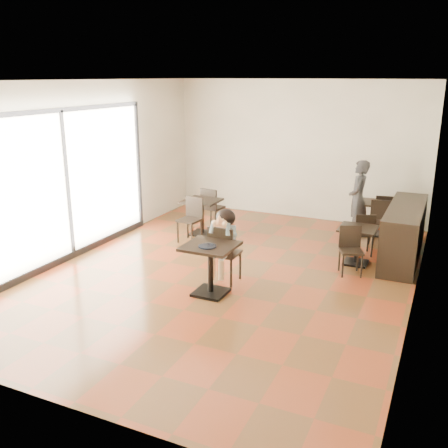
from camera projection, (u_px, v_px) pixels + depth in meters
The scene contains 23 objects.
floor at pixel (228, 273), 8.61m from camera, with size 6.00×8.00×0.01m, color brown.
ceiling at pixel (228, 80), 7.69m from camera, with size 6.00×8.00×0.01m, color silver.
wall_back at pixel (298, 150), 11.63m from camera, with size 6.00×0.01×3.20m, color white.
wall_front at pixel (53, 262), 4.66m from camera, with size 6.00×0.01×3.20m, color white.
wall_left at pixel (82, 168), 9.34m from camera, with size 0.01×8.00×3.20m, color white.
wall_right at pixel (424, 200), 6.95m from camera, with size 0.01×8.00×3.20m, color white.
storefront_window at pixel (66, 184), 8.95m from camera, with size 0.04×4.50×2.60m, color white.
child_table at pixel (211, 270), 7.67m from camera, with size 0.76×0.76×0.81m, color black, non-canonical shape.
child_chair at pixel (225, 253), 8.13m from camera, with size 0.44×0.44×0.97m, color black, non-canonical shape.
child at pixel (225, 246), 8.09m from camera, with size 0.44×0.61×1.22m, color slate, non-canonical shape.
plate at pixel (207, 246), 7.47m from camera, with size 0.27×0.27×0.02m, color black.
pizza_slice at pixel (220, 223), 7.80m from camera, with size 0.28×0.22×0.07m, color tan, non-canonical shape.
adult_patron at pixel (358, 199), 10.35m from camera, with size 0.59×0.39×1.62m, color #35363A.
cafe_table_mid at pixel (357, 246), 8.94m from camera, with size 0.65×0.65×0.68m, color black, non-canonical shape.
cafe_table_left at pixel (202, 217), 10.59m from camera, with size 0.72×0.72×0.76m, color black, non-canonical shape.
cafe_table_back at pixel (376, 218), 10.60m from camera, with size 0.67×0.67×0.71m, color black, non-canonical shape.
chair_mid_a at pixel (362, 233), 9.40m from camera, with size 0.37×0.37×0.82m, color black, non-canonical shape.
chair_mid_b at pixel (351, 251), 8.44m from camera, with size 0.37×0.37×0.82m, color black, non-canonical shape.
chair_left_a at pixel (213, 208), 11.05m from camera, with size 0.41×0.41×0.91m, color black, non-canonical shape.
chair_left_b at pixel (190, 220), 10.09m from camera, with size 0.41×0.41×0.91m, color black, non-canonical shape.
chair_back_a at pixel (384, 214), 10.69m from camera, with size 0.38×0.38×0.85m, color black, non-canonical shape.
chair_back_b at pixel (379, 223), 10.05m from camera, with size 0.38×0.38×0.85m, color black, non-canonical shape.
service_counter at pixel (404, 233), 9.15m from camera, with size 0.60×2.40×1.00m, color black.
Camera 1 is at (3.27, -7.31, 3.27)m, focal length 40.00 mm.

